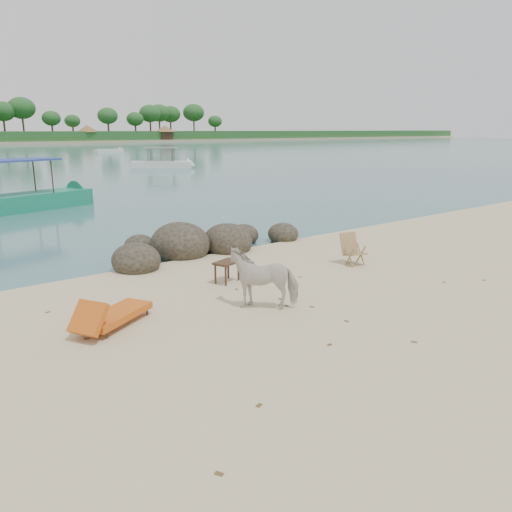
{
  "coord_description": "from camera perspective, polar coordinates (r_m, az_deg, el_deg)",
  "views": [
    {
      "loc": [
        -6.91,
        -5.92,
        3.55
      ],
      "look_at": [
        -0.75,
        2.0,
        1.0
      ],
      "focal_mm": 35.0,
      "sensor_mm": 36.0,
      "label": 1
    }
  ],
  "objects": [
    {
      "name": "boulders",
      "position": [
        14.84,
        -6.84,
        1.27
      ],
      "size": [
        6.51,
        3.03,
        1.26
      ],
      "rotation": [
        0.0,
        0.0,
        0.14
      ],
      "color": "#2A231C",
      "rests_on": "ground"
    },
    {
      "name": "cow",
      "position": [
        10.18,
        0.89,
        -2.6
      ],
      "size": [
        1.49,
        1.42,
        1.2
      ],
      "primitive_type": "imported",
      "rotation": [
        0.0,
        0.0,
        3.99
      ],
      "color": "silver",
      "rests_on": "ground"
    },
    {
      "name": "side_table",
      "position": [
        11.83,
        -3.33,
        -1.95
      ],
      "size": [
        0.72,
        0.58,
        0.51
      ],
      "primitive_type": null,
      "rotation": [
        0.0,
        0.0,
        0.32
      ],
      "color": "#322514",
      "rests_on": "ground"
    },
    {
      "name": "lounge_chair",
      "position": [
        9.65,
        -15.69,
        -6.14
      ],
      "size": [
        1.92,
        1.46,
        0.55
      ],
      "primitive_type": null,
      "rotation": [
        0.0,
        0.0,
        0.51
      ],
      "color": "#D45A18",
      "rests_on": "ground"
    },
    {
      "name": "deck_chair",
      "position": [
        13.54,
        11.31,
        0.61
      ],
      "size": [
        0.66,
        0.7,
        0.84
      ],
      "primitive_type": null,
      "rotation": [
        0.0,
        0.0,
        -0.24
      ],
      "color": "#A17F50",
      "rests_on": "ground"
    },
    {
      "name": "boat_near",
      "position": [
        24.93,
        -25.98,
        8.98
      ],
      "size": [
        7.89,
        3.83,
        3.74
      ],
      "primitive_type": null,
      "rotation": [
        0.0,
        0.0,
        0.28
      ],
      "color": "#167D5D",
      "rests_on": "water"
    },
    {
      "name": "boat_mid",
      "position": [
        49.65,
        -10.8,
        11.72
      ],
      "size": [
        6.05,
        4.96,
        3.13
      ],
      "primitive_type": null,
      "rotation": [
        0.0,
        0.0,
        -0.63
      ],
      "color": "silver",
      "rests_on": "water"
    },
    {
      "name": "boat_far",
      "position": [
        84.3,
        -16.49,
        11.5
      ],
      "size": [
        5.88,
        2.86,
        0.67
      ],
      "primitive_type": null,
      "rotation": [
        0.0,
        0.0,
        0.29
      ],
      "color": "silver",
      "rests_on": "water"
    },
    {
      "name": "dead_leaves",
      "position": [
        10.03,
        5.25,
        -6.51
      ],
      "size": [
        9.04,
        6.2,
        0.0
      ],
      "color": "brown",
      "rests_on": "ground"
    }
  ]
}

